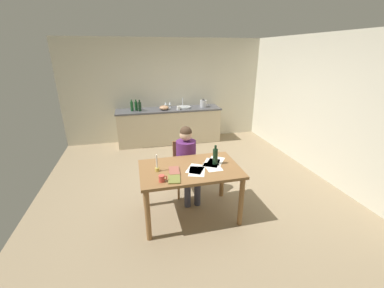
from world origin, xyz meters
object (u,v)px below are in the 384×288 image
object	(u,v)px
dining_table	(190,175)
chair_at_table	(185,164)
bottle_vinegar	(136,106)
book_magazine	(174,179)
teacup_on_counter	(178,108)
candlestick	(157,167)
stovetop_kettle	(203,103)
bottle_wine_red	(140,106)
person_seated	(187,158)
wine_glass_by_kettle	(166,104)
wine_bottle_on_table	(215,156)
sink_unit	(184,107)
mixing_bowl	(164,108)
coffee_mug	(162,178)
wine_glass_near_sink	(170,103)
bottle_oil	(132,106)
book_cookery	(174,171)

from	to	relation	value
dining_table	chair_at_table	xyz separation A→B (m)	(0.07, 0.67, -0.16)
bottle_vinegar	book_magazine	bearing A→B (deg)	-84.01
teacup_on_counter	candlestick	bearing A→B (deg)	-105.98
stovetop_kettle	bottle_wine_red	bearing A→B (deg)	-177.16
person_seated	wine_glass_by_kettle	xyz separation A→B (m)	(0.05, 2.77, 0.33)
wine_bottle_on_table	person_seated	bearing A→B (deg)	121.69
dining_table	wine_glass_by_kettle	distance (m)	3.32
bottle_vinegar	chair_at_table	bearing A→B (deg)	-74.52
sink_unit	teacup_on_counter	size ratio (longest dim) A/B	3.03
candlestick	wine_bottle_on_table	bearing A→B (deg)	1.81
wine_bottle_on_table	mixing_bowl	world-z (taller)	wine_bottle_on_table
mixing_bowl	teacup_on_counter	world-z (taller)	mixing_bowl
coffee_mug	wine_glass_near_sink	distance (m)	3.64
mixing_bowl	stovetop_kettle	distance (m)	1.05
bottle_oil	teacup_on_counter	xyz separation A→B (m)	(1.14, -0.13, -0.07)
book_cookery	wine_glass_by_kettle	bearing A→B (deg)	89.85
dining_table	teacup_on_counter	size ratio (longest dim) A/B	11.61
dining_table	wine_bottle_on_table	distance (m)	0.45
book_cookery	bottle_vinegar	world-z (taller)	bottle_vinegar
book_cookery	mixing_bowl	world-z (taller)	mixing_bowl
wine_bottle_on_table	bottle_wine_red	xyz separation A→B (m)	(-0.92, 3.02, 0.12)
bottle_vinegar	teacup_on_counter	distance (m)	1.05
mixing_bowl	wine_glass_near_sink	size ratio (longest dim) A/B	1.54
dining_table	book_cookery	world-z (taller)	book_cookery
bottle_vinegar	bottle_wine_red	xyz separation A→B (m)	(0.08, -0.14, 0.01)
wine_bottle_on_table	mixing_bowl	xyz separation A→B (m)	(-0.33, 3.03, 0.06)
candlestick	book_magazine	distance (m)	0.33
stovetop_kettle	wine_glass_near_sink	bearing A→B (deg)	170.13
chair_at_table	sink_unit	world-z (taller)	sink_unit
stovetop_kettle	wine_glass_near_sink	distance (m)	0.88
bottle_vinegar	coffee_mug	bearing A→B (deg)	-86.63
chair_at_table	book_cookery	distance (m)	0.84
dining_table	wine_glass_near_sink	size ratio (longest dim) A/B	8.96
person_seated	coffee_mug	world-z (taller)	person_seated
bottle_oil	bottle_wine_red	bearing A→B (deg)	-18.27
candlestick	bottle_vinegar	world-z (taller)	bottle_vinegar
book_cookery	wine_glass_near_sink	bearing A→B (deg)	88.01
coffee_mug	sink_unit	world-z (taller)	sink_unit
chair_at_table	wine_bottle_on_table	world-z (taller)	wine_bottle_on_table
bottle_vinegar	wine_glass_near_sink	xyz separation A→B (m)	(0.86, 0.09, -0.00)
bottle_wine_red	wine_glass_near_sink	distance (m)	0.81
coffee_mug	candlestick	xyz separation A→B (m)	(-0.03, 0.29, 0.02)
coffee_mug	sink_unit	xyz separation A→B (m)	(1.00, 3.43, 0.10)
chair_at_table	wine_bottle_on_table	distance (m)	0.81
person_seated	wine_glass_near_sink	xyz separation A→B (m)	(0.16, 2.77, 0.33)
coffee_mug	book_cookery	distance (m)	0.30
wine_bottle_on_table	bottle_oil	distance (m)	3.28
mixing_bowl	wine_glass_near_sink	world-z (taller)	wine_glass_near_sink
bottle_wine_red	teacup_on_counter	world-z (taller)	bottle_wine_red
wine_bottle_on_table	teacup_on_counter	bearing A→B (deg)	89.50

